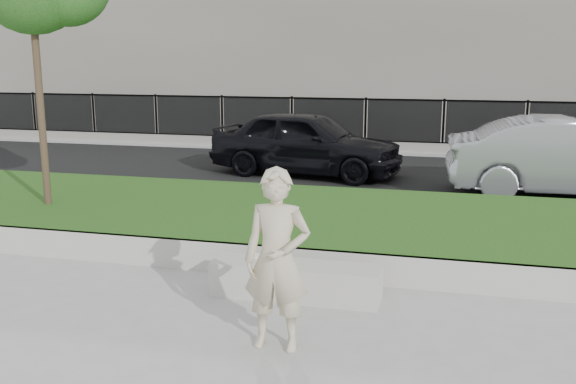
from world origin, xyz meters
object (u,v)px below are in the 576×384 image
(book, at_px, (257,256))
(man, at_px, (277,260))
(car_dark, at_px, (306,143))
(stone_bench, at_px, (296,280))
(car_silver, at_px, (572,158))

(book, bearing_deg, man, -59.02)
(car_dark, bearing_deg, stone_bench, -158.99)
(stone_bench, relative_size, car_dark, 0.45)
(stone_bench, bearing_deg, car_dark, 101.83)
(stone_bench, bearing_deg, man, -84.01)
(stone_bench, height_order, man, man)
(book, bearing_deg, stone_bench, -8.31)
(stone_bench, xyz_separation_m, man, (0.14, -1.32, 0.68))
(book, bearing_deg, car_silver, 61.65)
(stone_bench, bearing_deg, car_silver, 58.28)
(stone_bench, xyz_separation_m, car_dark, (-1.58, 7.56, 0.60))
(book, relative_size, car_silver, 0.04)
(man, xyz_separation_m, book, (-0.65, 1.46, -0.47))
(man, height_order, car_silver, man)
(man, bearing_deg, stone_bench, 94.57)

